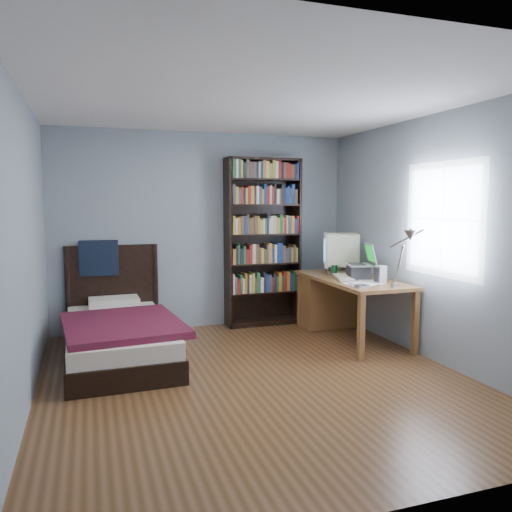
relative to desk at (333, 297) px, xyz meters
name	(u,v)px	position (x,y,z in m)	size (l,w,h in m)	color
room	(259,243)	(-1.48, -1.39, 0.83)	(4.20, 4.24, 2.50)	#4D3316
desk	(333,297)	(0.00, 0.00, 0.00)	(0.75, 1.65, 0.73)	brown
crt_monitor	(340,250)	(0.07, -0.01, 0.60)	(0.58, 0.54, 0.50)	beige
laptop	(360,269)	(0.06, -0.53, 0.43)	(0.41, 0.39, 0.41)	#2D2D30
desk_lamp	(408,241)	(-0.01, -1.54, 0.82)	(0.24, 0.54, 0.64)	#99999E
keyboard	(344,278)	(-0.13, -0.50, 0.33)	(0.18, 0.46, 0.03)	#B9B39A
speaker	(381,274)	(0.11, -0.89, 0.41)	(0.10, 0.10, 0.19)	gray
soda_can	(334,270)	(-0.10, -0.20, 0.38)	(0.07, 0.07, 0.13)	#083E15
mouse	(336,273)	(-0.04, -0.13, 0.33)	(0.07, 0.11, 0.04)	silver
phone_silver	(347,282)	(-0.22, -0.73, 0.32)	(0.04, 0.09, 0.02)	silver
phone_grey	(352,284)	(-0.25, -0.90, 0.32)	(0.04, 0.08, 0.02)	gray
external_drive	(362,286)	(-0.24, -1.08, 0.32)	(0.12, 0.12, 0.03)	gray
bookshelf	(263,242)	(-0.76, 0.55, 0.68)	(0.98, 0.30, 2.18)	black
bed	(118,332)	(-2.66, -0.26, -0.16)	(1.22, 2.13, 1.16)	black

